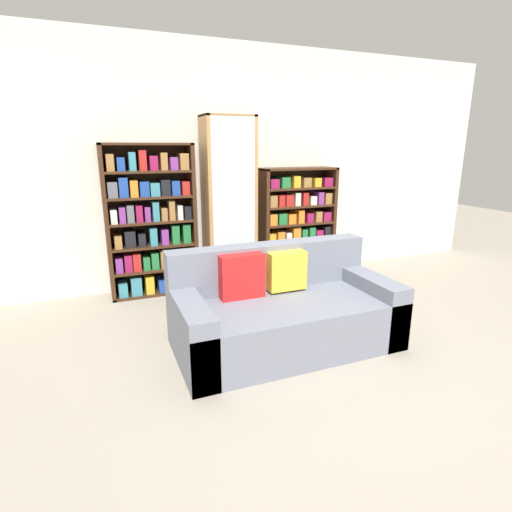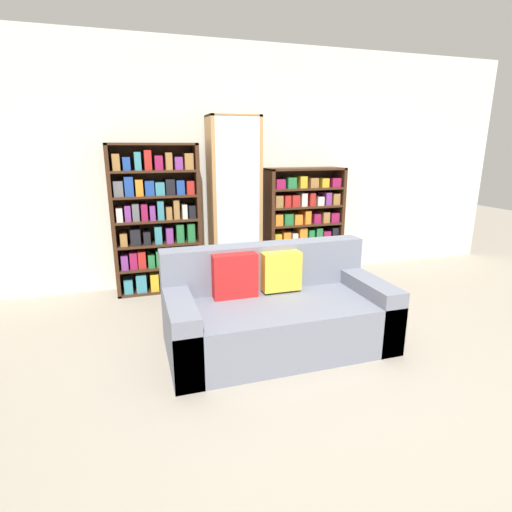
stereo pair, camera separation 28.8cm
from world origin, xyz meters
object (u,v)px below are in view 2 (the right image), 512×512
at_px(wine_bottle, 272,277).
at_px(display_cabinet, 234,204).
at_px(bookshelf_right, 304,226).
at_px(bookshelf_left, 157,222).
at_px(couch, 276,312).

bearing_deg(wine_bottle, display_cabinet, 130.04).
bearing_deg(display_cabinet, bookshelf_right, 1.12).
distance_m(display_cabinet, bookshelf_right, 0.94).
xyz_separation_m(bookshelf_left, bookshelf_right, (1.76, -0.00, -0.15)).
bearing_deg(bookshelf_right, bookshelf_left, 180.00).
xyz_separation_m(bookshelf_left, display_cabinet, (0.87, -0.02, 0.16)).
xyz_separation_m(display_cabinet, wine_bottle, (0.33, -0.39, -0.79)).
relative_size(couch, wine_bottle, 4.59).
height_order(display_cabinet, bookshelf_right, display_cabinet).
distance_m(bookshelf_left, wine_bottle, 1.42).
height_order(couch, bookshelf_left, bookshelf_left).
bearing_deg(bookshelf_left, wine_bottle, -18.80).
distance_m(couch, bookshelf_right, 1.91).
xyz_separation_m(display_cabinet, bookshelf_right, (0.88, 0.02, -0.31)).
distance_m(couch, display_cabinet, 1.73).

